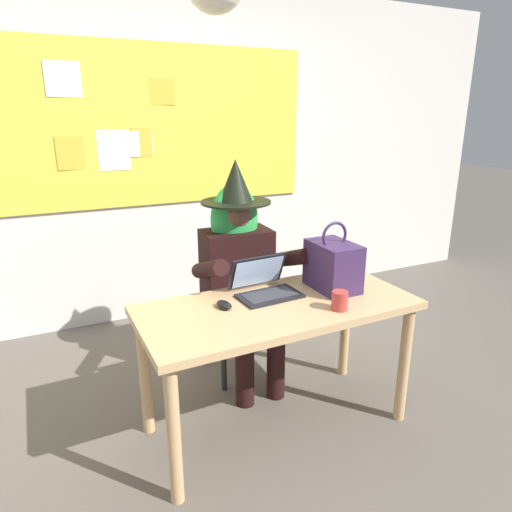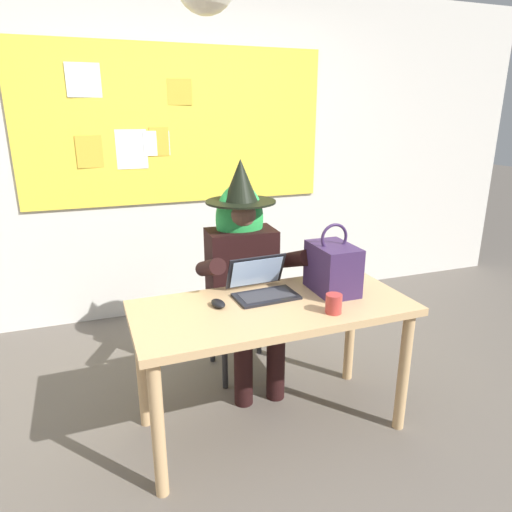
% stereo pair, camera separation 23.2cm
% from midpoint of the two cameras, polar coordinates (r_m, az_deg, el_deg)
% --- Properties ---
extents(ground_plane, '(24.00, 24.00, 0.00)m').
position_cam_midpoint_polar(ground_plane, '(2.57, 3.31, -22.47)').
color(ground_plane, '#5B544C').
extents(wall_back_bulletin, '(6.63, 1.96, 2.61)m').
position_cam_midpoint_polar(wall_back_bulletin, '(3.79, -7.96, 12.39)').
color(wall_back_bulletin, silver).
rests_on(wall_back_bulletin, ground).
extents(desk_main, '(1.42, 0.66, 0.72)m').
position_cam_midpoint_polar(desk_main, '(2.35, 4.95, -8.30)').
color(desk_main, tan).
rests_on(desk_main, ground).
extents(chair_at_desk, '(0.43, 0.43, 0.89)m').
position_cam_midpoint_polar(chair_at_desk, '(2.99, 0.09, -5.09)').
color(chair_at_desk, '#2D3347').
rests_on(chair_at_desk, ground).
extents(person_costumed, '(0.61, 0.69, 1.39)m').
position_cam_midpoint_polar(person_costumed, '(2.79, 0.87, -0.71)').
color(person_costumed, black).
rests_on(person_costumed, ground).
extents(laptop, '(0.34, 0.29, 0.20)m').
position_cam_midpoint_polar(laptop, '(2.42, 3.54, -3.86)').
color(laptop, black).
rests_on(laptop, desk_main).
extents(computer_mouse, '(0.08, 0.11, 0.03)m').
position_cam_midpoint_polar(computer_mouse, '(2.27, -1.86, -6.02)').
color(computer_mouse, black).
rests_on(computer_mouse, desk_main).
extents(handbag, '(0.20, 0.30, 0.38)m').
position_cam_midpoint_polar(handbag, '(2.48, 12.24, -1.48)').
color(handbag, '#38234C').
rests_on(handbag, desk_main).
extents(coffee_mug, '(0.08, 0.08, 0.09)m').
position_cam_midpoint_polar(coffee_mug, '(2.25, 12.66, -5.91)').
color(coffee_mug, '#B23833').
rests_on(coffee_mug, desk_main).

